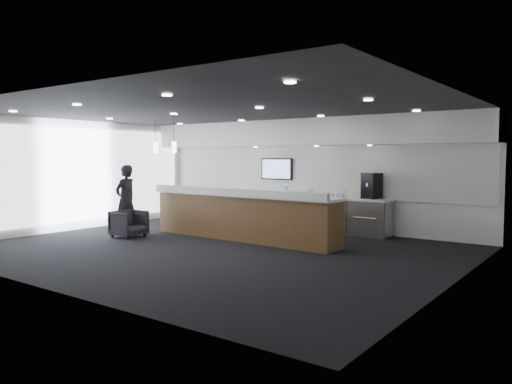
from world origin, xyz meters
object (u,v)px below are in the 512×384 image
Objects in this scene: armchair at (129,224)px; lounge_guest at (126,199)px; coffee_machine at (372,186)px; service_counter at (242,216)px.

armchair is 0.86m from lounge_guest.
coffee_machine is 0.88× the size of armchair.
coffee_machine reaches higher than armchair.
lounge_guest reaches higher than coffee_machine.
lounge_guest is at bearing -135.28° from coffee_machine.
service_counter is at bearing -61.82° from armchair.
service_counter is at bearing -122.46° from coffee_machine.
coffee_machine is 0.36× the size of lounge_guest.
coffee_machine reaches higher than service_counter.
lounge_guest is at bearing -159.03° from service_counter.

